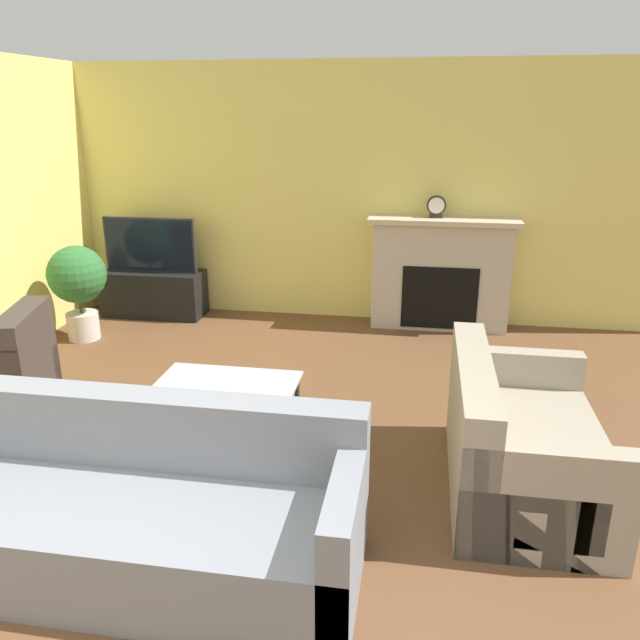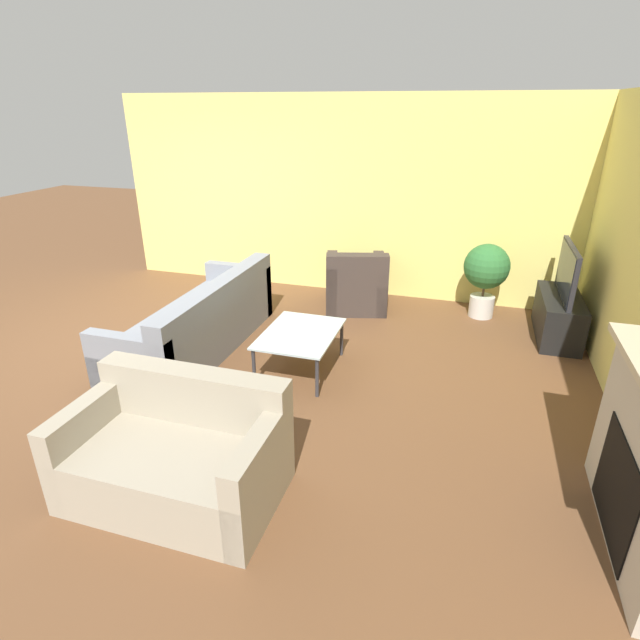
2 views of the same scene
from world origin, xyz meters
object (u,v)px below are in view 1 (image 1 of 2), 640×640
object	(u,v)px
potted_plant	(78,281)
coffee_table	(223,392)
tv	(150,245)
couch_loveseat	(518,446)
couch_sectional	(125,512)
mantel_clock	(436,206)

from	to	relation	value
potted_plant	coffee_table	bearing A→B (deg)	-40.75
potted_plant	tv	bearing A→B (deg)	65.20
couch_loveseat	coffee_table	size ratio (longest dim) A/B	1.48
couch_sectional	potted_plant	xyz separation A→B (m)	(-1.94, 3.01, 0.31)
couch_loveseat	mantel_clock	size ratio (longest dim) A/B	6.40
couch_loveseat	mantel_clock	world-z (taller)	mantel_clock
couch_sectional	potted_plant	distance (m)	3.59
coffee_table	potted_plant	size ratio (longest dim) A/B	1.02
tv	mantel_clock	bearing A→B (deg)	2.32
couch_loveseat	potted_plant	bearing A→B (deg)	63.21
coffee_table	couch_sectional	bearing A→B (deg)	-95.72
couch_sectional	couch_loveseat	xyz separation A→B (m)	(2.04, 1.00, 0.00)
potted_plant	couch_sectional	bearing A→B (deg)	-57.26
couch_loveseat	potted_plant	world-z (taller)	potted_plant
mantel_clock	couch_sectional	bearing A→B (deg)	-110.98
potted_plant	couch_loveseat	bearing A→B (deg)	-26.79
couch_loveseat	potted_plant	xyz separation A→B (m)	(-3.98, 2.01, 0.31)
tv	coffee_table	bearing A→B (deg)	-57.66
coffee_table	potted_plant	world-z (taller)	potted_plant
couch_sectional	coffee_table	size ratio (longest dim) A/B	2.46
coffee_table	tv	bearing A→B (deg)	122.34
tv	potted_plant	world-z (taller)	tv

